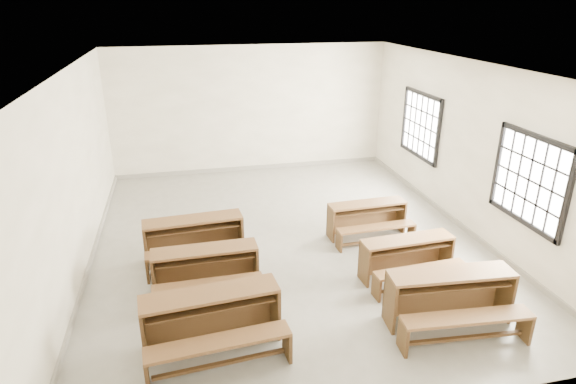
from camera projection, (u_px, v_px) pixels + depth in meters
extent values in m
plane|color=gray|center=(288.00, 242.00, 9.00)|extent=(8.50, 8.50, 0.00)
cube|color=silver|center=(288.00, 68.00, 7.82)|extent=(7.00, 8.50, 0.05)
cube|color=silver|center=(251.00, 110.00, 12.23)|extent=(7.00, 0.05, 3.20)
cube|color=silver|center=(386.00, 294.00, 4.58)|extent=(7.00, 0.05, 3.20)
cube|color=silver|center=(76.00, 175.00, 7.68)|extent=(0.05, 8.50, 3.20)
cube|color=silver|center=(466.00, 148.00, 9.12)|extent=(0.05, 8.50, 3.20)
cube|color=gray|center=(253.00, 168.00, 12.81)|extent=(7.00, 0.04, 0.10)
cube|color=gray|center=(91.00, 260.00, 8.26)|extent=(0.04, 8.50, 0.10)
cube|color=gray|center=(456.00, 221.00, 9.70)|extent=(0.04, 8.50, 0.10)
cube|color=white|center=(531.00, 180.00, 7.49)|extent=(0.02, 1.50, 1.30)
cube|color=black|center=(538.00, 137.00, 7.23)|extent=(0.06, 1.62, 0.08)
cube|color=black|center=(521.00, 220.00, 7.74)|extent=(0.06, 1.62, 0.08)
cube|color=black|center=(567.00, 199.00, 6.77)|extent=(0.06, 0.08, 1.46)
cube|color=black|center=(498.00, 164.00, 8.20)|extent=(0.06, 0.08, 1.46)
cube|color=white|center=(421.00, 125.00, 10.75)|extent=(0.02, 1.50, 1.30)
cube|color=black|center=(424.00, 94.00, 10.49)|extent=(0.06, 1.62, 0.08)
cube|color=black|center=(417.00, 155.00, 11.00)|extent=(0.06, 1.62, 0.08)
cube|color=black|center=(438.00, 134.00, 10.03)|extent=(0.06, 0.08, 1.46)
cube|color=black|center=(405.00, 117.00, 11.46)|extent=(0.06, 0.08, 1.46)
cube|color=brown|center=(210.00, 294.00, 6.05)|extent=(1.78, 0.59, 0.04)
cube|color=brown|center=(209.00, 311.00, 6.37)|extent=(1.75, 0.20, 0.74)
cube|color=#483219|center=(143.00, 333.00, 5.95)|extent=(0.08, 0.44, 0.74)
cube|color=#483219|center=(275.00, 308.00, 6.44)|extent=(0.08, 0.44, 0.74)
cube|color=#483219|center=(211.00, 305.00, 6.09)|extent=(1.64, 0.47, 0.02)
cube|color=brown|center=(219.00, 342.00, 5.70)|extent=(1.77, 0.46, 0.04)
cube|color=#483219|center=(147.00, 373.00, 5.54)|extent=(0.07, 0.31, 0.42)
cube|color=#483219|center=(287.00, 343.00, 6.03)|extent=(0.07, 0.31, 0.42)
cube|color=#483219|center=(220.00, 364.00, 5.82)|extent=(1.62, 0.20, 0.04)
cube|color=brown|center=(204.00, 250.00, 7.26)|extent=(1.60, 0.42, 0.04)
cube|color=brown|center=(205.00, 265.00, 7.55)|extent=(1.60, 0.06, 0.68)
cube|color=#483219|center=(154.00, 277.00, 7.22)|extent=(0.05, 0.40, 0.68)
cube|color=#483219|center=(256.00, 264.00, 7.56)|extent=(0.05, 0.40, 0.68)
cube|color=#483219|center=(205.00, 258.00, 7.29)|extent=(1.48, 0.32, 0.02)
cube|color=brown|center=(208.00, 284.00, 6.93)|extent=(1.60, 0.30, 0.04)
cube|color=#483219|center=(154.00, 304.00, 6.83)|extent=(0.04, 0.28, 0.38)
cube|color=#483219|center=(262.00, 289.00, 7.18)|extent=(0.04, 0.28, 0.38)
cube|color=#483219|center=(210.00, 301.00, 7.04)|extent=(1.48, 0.07, 0.04)
cube|color=brown|center=(193.00, 220.00, 8.17)|extent=(1.70, 0.53, 0.04)
cube|color=brown|center=(193.00, 235.00, 8.48)|extent=(1.67, 0.16, 0.71)
cube|color=#483219|center=(145.00, 246.00, 8.09)|extent=(0.07, 0.42, 0.71)
cube|color=#483219|center=(241.00, 233.00, 8.53)|extent=(0.07, 0.42, 0.71)
cube|color=#483219|center=(193.00, 228.00, 8.21)|extent=(1.57, 0.42, 0.02)
cube|color=brown|center=(198.00, 250.00, 7.83)|extent=(1.69, 0.41, 0.04)
cube|color=#483219|center=(147.00, 269.00, 7.70)|extent=(0.06, 0.30, 0.40)
cube|color=#483219|center=(247.00, 255.00, 8.13)|extent=(0.06, 0.30, 0.40)
cube|color=#483219|center=(199.00, 267.00, 7.95)|extent=(1.55, 0.16, 0.04)
cube|color=brown|center=(452.00, 274.00, 6.51)|extent=(1.76, 0.57, 0.04)
cube|color=brown|center=(442.00, 290.00, 6.84)|extent=(1.73, 0.18, 0.73)
cube|color=#483219|center=(390.00, 303.00, 6.55)|extent=(0.08, 0.43, 0.73)
cube|color=#483219|center=(505.00, 293.00, 6.77)|extent=(0.08, 0.43, 0.73)
cube|color=#483219|center=(451.00, 284.00, 6.55)|extent=(1.62, 0.45, 0.02)
cube|color=brown|center=(467.00, 317.00, 6.15)|extent=(1.75, 0.44, 0.04)
cube|color=#483219|center=(403.00, 338.00, 6.12)|extent=(0.07, 0.30, 0.41)
cube|color=#483219|center=(525.00, 326.00, 6.35)|extent=(0.07, 0.30, 0.41)
cube|color=#483219|center=(464.00, 338.00, 6.27)|extent=(1.60, 0.18, 0.04)
cube|color=brown|center=(408.00, 239.00, 7.65)|extent=(1.53, 0.46, 0.04)
cube|color=brown|center=(401.00, 253.00, 7.93)|extent=(1.51, 0.12, 0.64)
cube|color=#483219|center=(364.00, 265.00, 7.59)|extent=(0.06, 0.38, 0.64)
cube|color=#483219|center=(446.00, 252.00, 7.97)|extent=(0.06, 0.38, 0.64)
cube|color=#483219|center=(408.00, 247.00, 7.68)|extent=(1.41, 0.36, 0.02)
cube|color=brown|center=(421.00, 269.00, 7.34)|extent=(1.52, 0.35, 0.04)
cube|color=#483219|center=(376.00, 288.00, 7.23)|extent=(0.05, 0.27, 0.36)
cube|color=#483219|center=(461.00, 274.00, 7.61)|extent=(0.05, 0.27, 0.36)
cube|color=#483219|center=(419.00, 285.00, 7.45)|extent=(1.40, 0.12, 0.04)
cube|color=brown|center=(367.00, 204.00, 9.03)|extent=(1.49, 0.43, 0.04)
cube|color=brown|center=(363.00, 216.00, 9.31)|extent=(1.48, 0.10, 0.63)
cube|color=#483219|center=(331.00, 224.00, 8.98)|extent=(0.05, 0.37, 0.63)
cube|color=#483219|center=(401.00, 215.00, 9.33)|extent=(0.05, 0.37, 0.63)
cube|color=#483219|center=(367.00, 210.00, 9.06)|extent=(1.38, 0.33, 0.02)
cube|color=brown|center=(377.00, 227.00, 8.73)|extent=(1.49, 0.32, 0.04)
cube|color=#483219|center=(339.00, 241.00, 8.63)|extent=(0.05, 0.26, 0.35)
cube|color=#483219|center=(411.00, 232.00, 8.98)|extent=(0.05, 0.26, 0.35)
cube|color=#483219|center=(376.00, 241.00, 8.83)|extent=(1.37, 0.10, 0.04)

